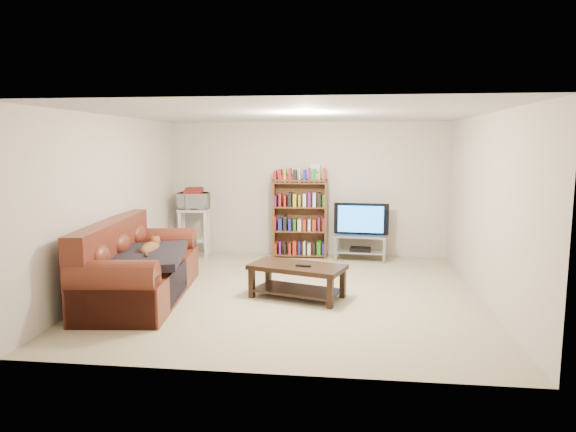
# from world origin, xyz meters

# --- Properties ---
(floor) EXTENTS (5.00, 5.00, 0.00)m
(floor) POSITION_xyz_m (0.00, 0.00, 0.00)
(floor) COLOR #BEB18D
(floor) RESTS_ON ground
(ceiling) EXTENTS (5.00, 5.00, 0.00)m
(ceiling) POSITION_xyz_m (0.00, 0.00, 2.40)
(ceiling) COLOR white
(ceiling) RESTS_ON ground
(wall_back) EXTENTS (5.00, 0.00, 5.00)m
(wall_back) POSITION_xyz_m (0.00, 2.50, 1.20)
(wall_back) COLOR beige
(wall_back) RESTS_ON ground
(wall_front) EXTENTS (5.00, 0.00, 5.00)m
(wall_front) POSITION_xyz_m (0.00, -2.50, 1.20)
(wall_front) COLOR beige
(wall_front) RESTS_ON ground
(wall_left) EXTENTS (0.00, 5.00, 5.00)m
(wall_left) POSITION_xyz_m (-2.50, 0.00, 1.20)
(wall_left) COLOR beige
(wall_left) RESTS_ON ground
(wall_right) EXTENTS (0.00, 5.00, 5.00)m
(wall_right) POSITION_xyz_m (2.50, 0.00, 1.20)
(wall_right) COLOR beige
(wall_right) RESTS_ON ground
(sofa) EXTENTS (1.29, 2.50, 1.02)m
(sofa) POSITION_xyz_m (-2.02, -0.47, 0.35)
(sofa) COLOR #5D2518
(sofa) RESTS_ON floor
(blanket) EXTENTS (1.14, 1.36, 0.20)m
(blanket) POSITION_xyz_m (-1.81, -0.61, 0.59)
(blanket) COLOR black
(blanket) RESTS_ON sofa
(cat) EXTENTS (0.33, 0.68, 0.20)m
(cat) POSITION_xyz_m (-1.83, -0.39, 0.65)
(cat) COLOR brown
(cat) RESTS_ON sofa
(coffee_table) EXTENTS (1.34, 0.95, 0.44)m
(coffee_table) POSITION_xyz_m (0.10, -0.21, 0.31)
(coffee_table) COLOR black
(coffee_table) RESTS_ON floor
(remote) EXTENTS (0.21, 0.09, 0.02)m
(remote) POSITION_xyz_m (0.18, -0.29, 0.45)
(remote) COLOR black
(remote) RESTS_ON coffee_table
(tv_stand) EXTENTS (0.91, 0.47, 0.44)m
(tv_stand) POSITION_xyz_m (0.97, 2.13, 0.30)
(tv_stand) COLOR #999EA3
(tv_stand) RESTS_ON floor
(television) EXTENTS (0.96, 0.20, 0.55)m
(television) POSITION_xyz_m (0.97, 2.13, 0.72)
(television) COLOR black
(television) RESTS_ON tv_stand
(dvd_player) EXTENTS (0.37, 0.28, 0.06)m
(dvd_player) POSITION_xyz_m (0.97, 2.13, 0.19)
(dvd_player) COLOR black
(dvd_player) RESTS_ON tv_stand
(bookshelf) EXTENTS (0.97, 0.32, 1.39)m
(bookshelf) POSITION_xyz_m (-0.11, 2.27, 0.72)
(bookshelf) COLOR #54341D
(bookshelf) RESTS_ON floor
(shelf_clutter) EXTENTS (0.71, 0.23, 0.28)m
(shelf_clutter) POSITION_xyz_m (-0.01, 2.28, 1.49)
(shelf_clutter) COLOR silver
(shelf_clutter) RESTS_ON bookshelf
(microwave_stand) EXTENTS (0.57, 0.44, 0.86)m
(microwave_stand) POSITION_xyz_m (-2.00, 2.10, 0.55)
(microwave_stand) COLOR silver
(microwave_stand) RESTS_ON floor
(microwave) EXTENTS (0.56, 0.41, 0.29)m
(microwave) POSITION_xyz_m (-2.00, 2.10, 1.00)
(microwave) COLOR silver
(microwave) RESTS_ON microwave_stand
(game_boxes) EXTENTS (0.34, 0.30, 0.05)m
(game_boxes) POSITION_xyz_m (-2.00, 2.10, 1.18)
(game_boxes) COLOR maroon
(game_boxes) RESTS_ON microwave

